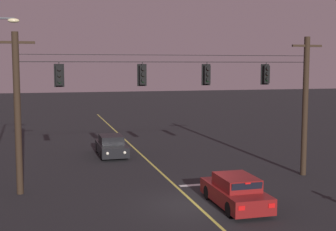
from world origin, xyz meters
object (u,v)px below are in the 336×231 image
car_waiting_near_lane (236,192)px  traffic_light_left_inner (143,75)px  car_oncoming_lead (111,146)px  traffic_light_leftmost (59,75)px  traffic_light_centre (207,75)px  traffic_light_right_inner (266,74)px

car_waiting_near_lane → traffic_light_left_inner: bearing=125.3°
car_waiting_near_lane → car_oncoming_lead: bearing=105.6°
car_oncoming_lead → car_waiting_near_lane: bearing=-74.4°
traffic_light_leftmost → car_oncoming_lead: (3.65, 8.54, -5.06)m
traffic_light_leftmost → traffic_light_centre: 7.54m
car_waiting_near_lane → car_oncoming_lead: size_ratio=0.98×
traffic_light_centre → traffic_light_leftmost: bearing=180.0°
traffic_light_right_inner → car_oncoming_lead: 12.31m
traffic_light_right_inner → car_oncoming_lead: bearing=130.5°
car_waiting_near_lane → traffic_light_right_inner: bearing=51.3°
traffic_light_centre → car_waiting_near_lane: traffic_light_centre is taller
traffic_light_right_inner → car_oncoming_lead: (-7.28, 8.54, -5.06)m
traffic_light_left_inner → car_oncoming_lead: bearing=93.0°
traffic_light_leftmost → traffic_light_centre: (7.54, 0.00, 0.00)m
traffic_light_left_inner → traffic_light_right_inner: same height
traffic_light_right_inner → car_waiting_near_lane: traffic_light_right_inner is taller
traffic_light_leftmost → car_oncoming_lead: bearing=66.8°
traffic_light_left_inner → traffic_light_right_inner: bearing=0.0°
car_oncoming_lead → traffic_light_left_inner: bearing=-87.0°
traffic_light_left_inner → car_oncoming_lead: size_ratio=0.28×
traffic_light_left_inner → car_waiting_near_lane: (3.21, -4.53, -5.06)m
traffic_light_centre → traffic_light_right_inner: (3.39, 0.00, 0.00)m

